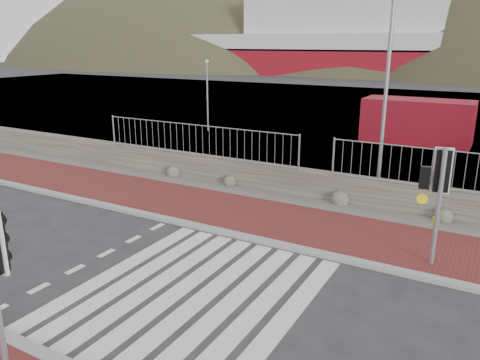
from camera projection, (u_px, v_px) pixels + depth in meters
The scene contains 13 objects.
ground at pixel (193, 292), 9.91m from camera, with size 220.00×220.00×0.00m, color #28282B.
sidewalk_far at pixel (281, 222), 13.66m from camera, with size 40.00×3.00×0.08m, color maroon.
kerb_far at pixel (258, 240), 12.41m from camera, with size 40.00×0.25×0.12m, color gray.
zebra_crossing at pixel (193, 292), 9.91m from camera, with size 4.62×5.60×0.01m.
gravel_strip at pixel (307, 203), 15.34m from camera, with size 40.00×1.50×0.06m, color #59544C.
stone_wall at pixel (316, 184), 15.88m from camera, with size 40.00×0.60×0.90m, color #4D473F.
railing at pixel (316, 146), 15.37m from camera, with size 18.07×0.07×1.22m.
quay at pixel (418, 116), 33.22m from camera, with size 120.00×40.00×0.50m, color #4C4C4F.
water at pixel (463, 81), 62.47m from camera, with size 220.00×50.00×0.05m, color #3F4C54.
ferry at pixel (306, 40), 76.71m from camera, with size 50.00×16.00×20.00m.
traffic_signal_far at pixel (440, 182), 10.51m from camera, with size 0.70×0.33×2.87m.
streetlight at pixel (391, 76), 14.62m from camera, with size 1.46×0.71×7.23m.
shipping_container at pixel (417, 121), 24.36m from camera, with size 5.40×2.25×2.25m, color maroon.
Camera 1 is at (5.20, -7.20, 5.11)m, focal length 35.00 mm.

